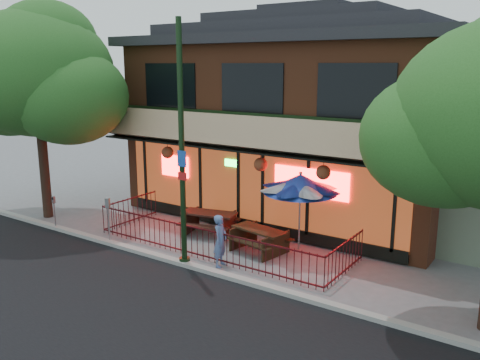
% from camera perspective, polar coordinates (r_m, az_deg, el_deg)
% --- Properties ---
extents(ground, '(80.00, 80.00, 0.00)m').
position_cam_1_polar(ground, '(15.55, -5.26, -8.92)').
color(ground, gray).
rests_on(ground, ground).
extents(asphalt_street, '(80.00, 11.00, 0.00)m').
position_cam_1_polar(asphalt_street, '(12.04, -24.60, -16.97)').
color(asphalt_street, black).
rests_on(asphalt_street, ground).
extents(curb, '(80.00, 0.25, 0.12)m').
position_cam_1_polar(curb, '(15.18, -6.48, -9.27)').
color(curb, '#999993').
rests_on(curb, ground).
extents(restaurant_building, '(12.96, 9.49, 8.05)m').
position_cam_1_polar(restaurant_building, '(20.48, 7.38, 8.18)').
color(restaurant_building, brown).
rests_on(restaurant_building, ground).
extents(patio_fence, '(8.44, 2.62, 1.00)m').
position_cam_1_polar(patio_fence, '(15.70, -4.13, -6.24)').
color(patio_fence, '#3F0D12').
rests_on(patio_fence, ground).
extents(street_light, '(0.43, 0.32, 7.00)m').
position_cam_1_polar(street_light, '(14.38, -6.53, 2.32)').
color(street_light, black).
rests_on(street_light, ground).
extents(street_tree_left, '(5.60, 5.60, 8.05)m').
position_cam_1_polar(street_tree_left, '(20.28, -21.72, 11.72)').
color(street_tree_left, black).
rests_on(street_tree_left, ground).
extents(picnic_table_left, '(2.14, 1.83, 0.79)m').
position_cam_1_polar(picnic_table_left, '(17.59, -3.47, -4.49)').
color(picnic_table_left, '#3D1D16').
rests_on(picnic_table_left, ground).
extents(picnic_table_right, '(1.96, 1.62, 0.75)m').
position_cam_1_polar(picnic_table_right, '(15.99, 2.18, -6.37)').
color(picnic_table_right, black).
rests_on(picnic_table_right, ground).
extents(patio_umbrella, '(2.26, 2.26, 2.58)m').
position_cam_1_polar(patio_umbrella, '(15.59, 6.80, -0.41)').
color(patio_umbrella, gray).
rests_on(patio_umbrella, ground).
extents(pedestrian, '(0.49, 0.63, 1.54)m').
position_cam_1_polar(pedestrian, '(14.80, -2.22, -6.83)').
color(pedestrian, '#526DA4').
rests_on(pedestrian, ground).
extents(parking_meter_near, '(0.17, 0.16, 1.53)m').
position_cam_1_polar(parking_meter_near, '(17.11, -14.59, -3.59)').
color(parking_meter_near, '#95999D').
rests_on(parking_meter_near, ground).
extents(parking_meter_far, '(0.11, 0.10, 1.20)m').
position_cam_1_polar(parking_meter_far, '(19.21, -20.14, -2.86)').
color(parking_meter_far, gray).
rests_on(parking_meter_far, ground).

